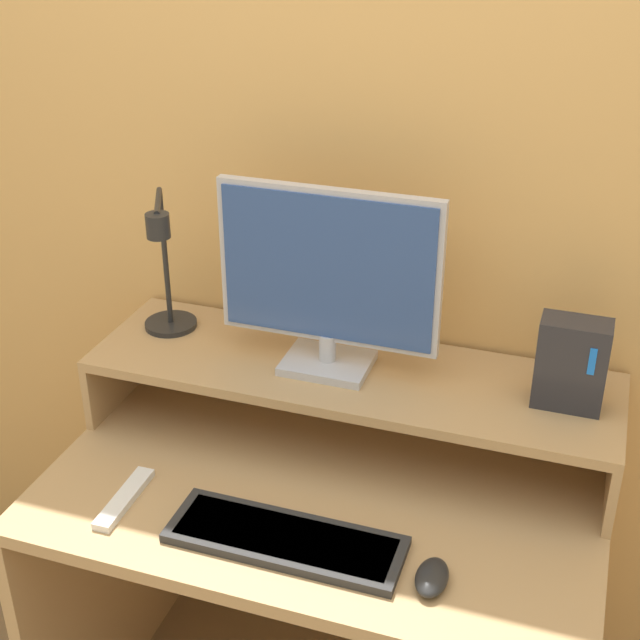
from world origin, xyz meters
name	(u,v)px	position (x,y,z in m)	size (l,w,h in m)	color
wall_back	(381,189)	(0.00, 0.72, 1.25)	(6.00, 0.05, 2.50)	#E5AD60
desk	(323,567)	(0.00, 0.34, 0.52)	(1.12, 0.69, 0.75)	tan
monitor_shelf	(350,379)	(0.00, 0.52, 0.89)	(1.12, 0.33, 0.17)	tan
monitor	(328,278)	(-0.05, 0.51, 1.13)	(0.46, 0.14, 0.40)	#BCBCC1
desk_lamp	(166,278)	(-0.42, 0.52, 1.06)	(0.15, 0.21, 0.34)	black
router_dock	(571,364)	(0.44, 0.53, 1.01)	(0.13, 0.08, 0.19)	#28282D
keyboard	(285,539)	(-0.01, 0.15, 0.76)	(0.44, 0.15, 0.02)	#282828
mouse	(432,577)	(0.27, 0.14, 0.76)	(0.06, 0.10, 0.03)	black
remote_control	(124,499)	(-0.35, 0.16, 0.75)	(0.04, 0.19, 0.02)	white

